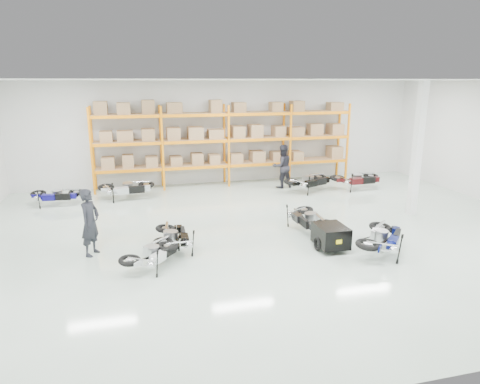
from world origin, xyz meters
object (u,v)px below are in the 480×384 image
object	(u,v)px
moto_blue_centre	(383,233)
moto_silver_left	(154,249)
moto_back_b	(126,185)
moto_back_c	(310,178)
moto_back_a	(55,192)
moto_touring_right	(308,214)
moto_back_d	(357,176)
person_back	(282,166)
trailer	(331,236)
moto_black_far_left	(174,233)
person_left	(90,222)

from	to	relation	value
moto_blue_centre	moto_silver_left	xyz separation A→B (m)	(-5.96, 0.61, -0.08)
moto_back_b	moto_back_c	world-z (taller)	moto_back_c
moto_back_a	moto_back_b	world-z (taller)	moto_back_b
moto_touring_right	moto_back_d	size ratio (longest dim) A/B	0.89
moto_back_d	person_back	size ratio (longest dim) A/B	1.02
moto_touring_right	moto_back_c	size ratio (longest dim) A/B	0.91
trailer	moto_silver_left	bearing A→B (deg)	-179.78
moto_touring_right	person_back	size ratio (longest dim) A/B	0.91
moto_black_far_left	person_left	distance (m)	2.19
trailer	moto_back_a	world-z (taller)	moto_back_a
moto_back_d	moto_touring_right	bearing A→B (deg)	137.04
moto_back_d	moto_back_b	bearing A→B (deg)	85.58
moto_back_b	moto_back_d	distance (m)	9.51
moto_touring_right	person_left	xyz separation A→B (m)	(-6.28, -0.34, 0.38)
moto_blue_centre	moto_back_a	bearing A→B (deg)	5.49
moto_back_c	person_left	world-z (taller)	person_left
person_back	person_left	bearing A→B (deg)	29.62
moto_blue_centre	person_back	bearing A→B (deg)	-45.89
moto_black_far_left	moto_back_b	world-z (taller)	moto_back_b
moto_black_far_left	person_left	bearing A→B (deg)	-5.89
moto_back_a	moto_back_b	distance (m)	2.56
moto_silver_left	person_back	distance (m)	9.10
moto_black_far_left	moto_back_d	distance (m)	9.61
moto_back_d	moto_black_far_left	bearing A→B (deg)	121.62
moto_blue_centre	person_left	size ratio (longest dim) A/B	1.03
moto_touring_right	moto_back_a	xyz separation A→B (m)	(-7.94, 4.90, -0.02)
moto_back_d	person_left	distance (m)	11.37
moto_blue_centre	moto_back_b	xyz separation A→B (m)	(-6.62, 7.31, 0.00)
trailer	moto_back_d	distance (m)	7.19
moto_back_b	person_back	distance (m)	6.51
moto_black_far_left	trailer	world-z (taller)	moto_black_far_left
moto_blue_centre	moto_back_b	size ratio (longest dim) A/B	0.99
moto_blue_centre	moto_back_d	size ratio (longest dim) A/B	0.97
moto_touring_right	moto_back_c	world-z (taller)	moto_back_c
moto_back_d	moto_back_a	bearing A→B (deg)	87.70
moto_back_b	person_left	size ratio (longest dim) A/B	1.03
moto_black_far_left	moto_back_a	distance (m)	6.73
moto_touring_right	person_left	bearing A→B (deg)	-177.89
moto_blue_centre	moto_black_far_left	bearing A→B (deg)	27.29
person_back	moto_black_far_left	bearing A→B (deg)	40.84
moto_touring_right	moto_back_a	world-z (taller)	moto_touring_right
moto_silver_left	moto_back_b	xyz separation A→B (m)	(-0.66, 6.70, 0.09)
moto_back_a	moto_back_c	bearing A→B (deg)	-84.53
moto_touring_right	moto_back_c	xyz separation A→B (m)	(1.98, 4.47, 0.05)
moto_black_far_left	person_back	bearing A→B (deg)	-128.48
moto_back_d	person_back	xyz separation A→B (m)	(-2.98, 1.08, 0.35)
moto_back_d	person_back	world-z (taller)	person_back
moto_back_a	moto_back_c	distance (m)	9.93
moto_black_far_left	moto_back_d	size ratio (longest dim) A/B	0.88
trailer	person_left	bearing A→B (deg)	169.22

